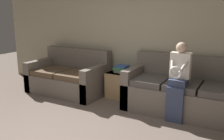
# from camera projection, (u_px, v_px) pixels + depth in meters

# --- Properties ---
(wall_back) EXTENTS (7.35, 0.06, 2.55)m
(wall_back) POSITION_uv_depth(u_px,v_px,m) (138.00, 35.00, 5.14)
(wall_back) COLOR #BCB293
(wall_back) RESTS_ON ground_plane
(couch_main) EXTENTS (2.06, 0.93, 0.98)m
(couch_main) POSITION_uv_depth(u_px,v_px,m) (184.00, 93.00, 4.42)
(couch_main) COLOR #70665B
(couch_main) RESTS_ON ground_plane
(couch_side) EXTENTS (1.67, 0.99, 0.94)m
(couch_side) POSITION_uv_depth(u_px,v_px,m) (69.00, 78.00, 5.55)
(couch_side) COLOR #70665B
(couch_side) RESTS_ON ground_plane
(child_left_seated) EXTENTS (0.33, 0.38, 1.28)m
(child_left_seated) POSITION_uv_depth(u_px,v_px,m) (178.00, 78.00, 4.02)
(child_left_seated) COLOR #384260
(child_left_seated) RESTS_ON ground_plane
(side_shelf) EXTENTS (0.55, 0.53, 0.53)m
(side_shelf) POSITION_uv_depth(u_px,v_px,m) (122.00, 84.00, 5.21)
(side_shelf) COLOR tan
(side_shelf) RESTS_ON ground_plane
(book_stack) EXTENTS (0.28, 0.29, 0.15)m
(book_stack) POSITION_uv_depth(u_px,v_px,m) (122.00, 69.00, 5.14)
(book_stack) COLOR gray
(book_stack) RESTS_ON side_shelf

